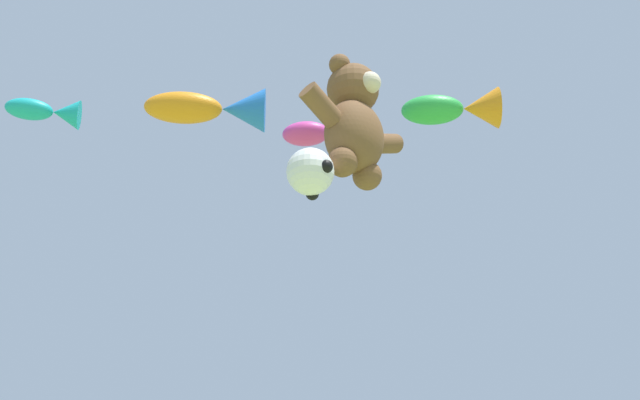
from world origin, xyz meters
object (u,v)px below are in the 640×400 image
object	(u,v)px
teddy_bear_kite	(354,121)
fish_kite_emerald	(456,109)
fish_kite_magenta	(324,133)
fish_kite_tangerine	(213,109)
fish_kite_teal	(48,111)
soccer_ball_kite	(311,172)

from	to	relation	value
teddy_bear_kite	fish_kite_emerald	bearing A→B (deg)	-4.93
fish_kite_magenta	fish_kite_tangerine	bearing A→B (deg)	137.63
teddy_bear_kite	fish_kite_emerald	world-z (taller)	fish_kite_emerald
fish_kite_emerald	fish_kite_teal	bearing A→B (deg)	135.29
fish_kite_emerald	fish_kite_magenta	bearing A→B (deg)	134.80
teddy_bear_kite	fish_kite_emerald	size ratio (longest dim) A/B	1.22
teddy_bear_kite	fish_kite_tangerine	xyz separation A→B (m)	(-0.68, 3.21, 1.55)
fish_kite_magenta	fish_kite_tangerine	distance (m)	2.31
teddy_bear_kite	fish_kite_teal	distance (m)	6.58
teddy_bear_kite	soccer_ball_kite	world-z (taller)	teddy_bear_kite
fish_kite_magenta	teddy_bear_kite	bearing A→B (deg)	-120.35
teddy_bear_kite	fish_kite_magenta	xyz separation A→B (m)	(0.99, 1.69, 1.04)
fish_kite_emerald	fish_kite_tangerine	distance (m)	4.99
fish_kite_magenta	fish_kite_teal	world-z (taller)	fish_kite_teal
fish_kite_magenta	fish_kite_teal	distance (m)	5.66
fish_kite_emerald	fish_kite_teal	xyz separation A→B (m)	(-5.95, 5.89, -0.13)
soccer_ball_kite	fish_kite_magenta	size ratio (longest dim) A/B	0.54
fish_kite_tangerine	fish_kite_teal	world-z (taller)	fish_kite_tangerine
soccer_ball_kite	fish_kite_tangerine	xyz separation A→B (m)	(0.21, 3.06, 2.89)
fish_kite_emerald	teddy_bear_kite	bearing A→B (deg)	175.07
soccer_ball_kite	fish_kite_teal	size ratio (longest dim) A/B	0.55
soccer_ball_kite	fish_kite_tangerine	size ratio (longest dim) A/B	0.35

